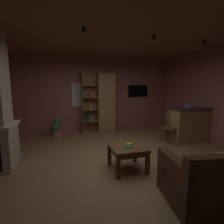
# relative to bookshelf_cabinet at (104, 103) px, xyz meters

# --- Properties ---
(floor) EXTENTS (6.20, 5.73, 0.02)m
(floor) POSITION_rel_bookshelf_cabinet_xyz_m (-0.34, -2.62, -1.06)
(floor) COLOR olive
(floor) RESTS_ON ground
(wall_back) EXTENTS (6.32, 0.06, 2.76)m
(wall_back) POSITION_rel_bookshelf_cabinet_xyz_m (-0.34, 0.27, 0.33)
(wall_back) COLOR #9E5B56
(wall_back) RESTS_ON ground
(ceiling) EXTENTS (6.20, 5.73, 0.02)m
(ceiling) POSITION_rel_bookshelf_cabinet_xyz_m (-0.34, -2.62, 1.71)
(ceiling) COLOR brown
(window_pane_back) EXTENTS (0.59, 0.01, 0.85)m
(window_pane_back) POSITION_rel_bookshelf_cabinet_xyz_m (-0.83, 0.24, 0.32)
(window_pane_back) COLOR white
(bookshelf_cabinet) EXTENTS (1.20, 0.41, 2.13)m
(bookshelf_cabinet) POSITION_rel_bookshelf_cabinet_xyz_m (0.00, 0.00, 0.00)
(bookshelf_cabinet) COLOR #997047
(bookshelf_cabinet) RESTS_ON ground
(kitchen_bar_counter) EXTENTS (1.39, 0.62, 1.03)m
(kitchen_bar_counter) POSITION_rel_bookshelf_cabinet_xyz_m (2.31, -1.86, -0.53)
(kitchen_bar_counter) COLOR #997047
(kitchen_bar_counter) RESTS_ON ground
(tissue_box) EXTENTS (0.14, 0.14, 0.11)m
(tissue_box) POSITION_rel_bookshelf_cabinet_xyz_m (2.11, -1.91, 0.03)
(tissue_box) COLOR #598CBF
(tissue_box) RESTS_ON kitchen_bar_counter
(leather_couch) EXTENTS (1.56, 1.12, 0.84)m
(leather_couch) POSITION_rel_bookshelf_cabinet_xyz_m (0.60, -4.32, -0.74)
(leather_couch) COLOR #4C2D1E
(leather_couch) RESTS_ON ground
(coffee_table) EXTENTS (0.66, 0.64, 0.47)m
(coffee_table) POSITION_rel_bookshelf_cabinet_xyz_m (-0.27, -3.04, -0.67)
(coffee_table) COLOR brown
(coffee_table) RESTS_ON ground
(table_book_0) EXTENTS (0.13, 0.10, 0.02)m
(table_book_0) POSITION_rel_bookshelf_cabinet_xyz_m (-0.26, -3.10, -0.56)
(table_book_0) COLOR #387247
(table_book_0) RESTS_ON coffee_table
(table_book_1) EXTENTS (0.12, 0.10, 0.02)m
(table_book_1) POSITION_rel_bookshelf_cabinet_xyz_m (-0.22, -3.01, -0.54)
(table_book_1) COLOR gold
(table_book_1) RESTS_ON coffee_table
(dining_chair) EXTENTS (0.57, 0.57, 0.92)m
(dining_chair) POSITION_rel_bookshelf_cabinet_xyz_m (1.59, -1.82, -0.52)
(dining_chair) COLOR brown
(dining_chair) RESTS_ON ground
(potted_floor_plant) EXTENTS (0.34, 0.32, 0.61)m
(potted_floor_plant) POSITION_rel_bookshelf_cabinet_xyz_m (-1.69, -0.23, -0.75)
(potted_floor_plant) COLOR #B77051
(potted_floor_plant) RESTS_ON ground
(wall_mounted_tv) EXTENTS (0.82, 0.06, 0.46)m
(wall_mounted_tv) POSITION_rel_bookshelf_cabinet_xyz_m (1.47, 0.21, 0.44)
(wall_mounted_tv) COLOR black
(track_light_spot_1) EXTENTS (0.07, 0.07, 0.09)m
(track_light_spot_1) POSITION_rel_bookshelf_cabinet_xyz_m (-1.02, -2.67, 1.63)
(track_light_spot_1) COLOR black
(track_light_spot_2) EXTENTS (0.07, 0.07, 0.09)m
(track_light_spot_2) POSITION_rel_bookshelf_cabinet_xyz_m (0.46, -2.65, 1.63)
(track_light_spot_2) COLOR black
(track_light_spot_3) EXTENTS (0.07, 0.07, 0.09)m
(track_light_spot_3) POSITION_rel_bookshelf_cabinet_xyz_m (1.79, -2.67, 1.63)
(track_light_spot_3) COLOR black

